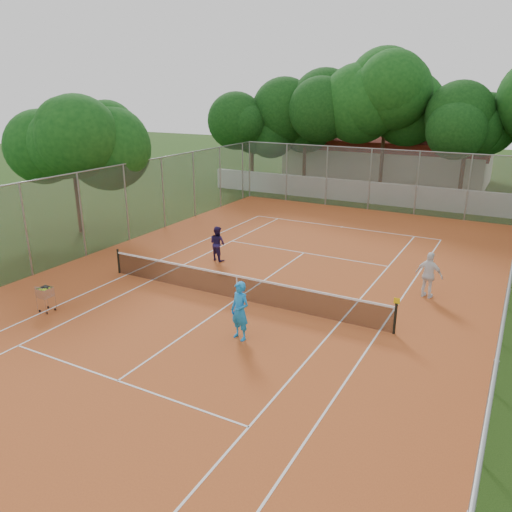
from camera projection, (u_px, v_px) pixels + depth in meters
The scene contains 12 objects.
ground at pixel (237, 299), 18.95m from camera, with size 120.00×120.00×0.00m, color #1B350E.
court_pad at pixel (237, 299), 18.94m from camera, with size 18.00×34.00×0.02m, color #B15122.
court_lines at pixel (237, 299), 18.94m from camera, with size 10.98×23.78×0.01m, color white.
tennis_net at pixel (237, 287), 18.79m from camera, with size 11.88×0.10×0.98m, color black.
perimeter_fence at pixel (236, 249), 18.31m from camera, with size 18.00×34.00×4.00m, color slate.
boundary_wall at pixel (377, 193), 34.53m from camera, with size 26.00×0.30×1.50m, color silver.
clubhouse at pixel (387, 155), 43.30m from camera, with size 16.40×9.00×4.40m, color beige.
tropical_trees at pixel (393, 127), 35.68m from camera, with size 29.00×19.00×10.00m, color black.
player_near at pixel (240, 311), 15.63m from camera, with size 0.70×0.46×1.92m, color #1A89E1.
player_far_left at pixel (217, 243), 23.00m from camera, with size 0.79×0.61×1.62m, color #23184A.
player_far_right at pixel (429, 275), 18.83m from camera, with size 1.05×0.44×1.80m, color white.
ball_hopper at pixel (46, 299), 17.71m from camera, with size 0.48×0.48×1.00m, color #B1B0B7.
Camera 1 is at (8.98, -14.97, 7.58)m, focal length 35.00 mm.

